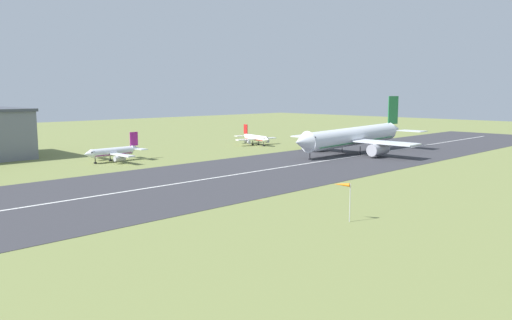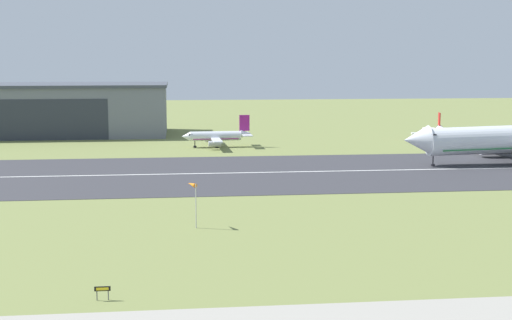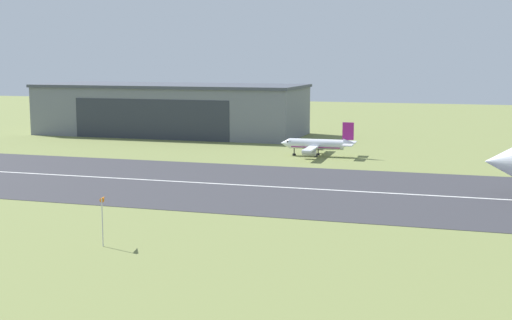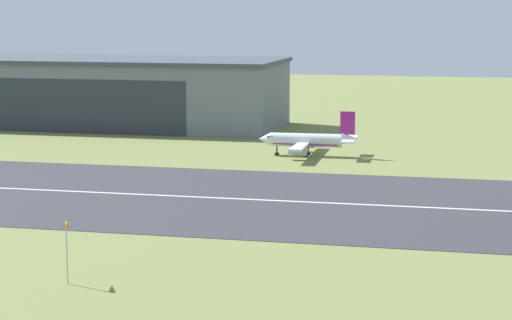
# 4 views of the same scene
# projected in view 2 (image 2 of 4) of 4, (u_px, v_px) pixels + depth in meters

# --- Properties ---
(ground_plane) EXTENTS (627.86, 627.86, 0.00)m
(ground_plane) POSITION_uv_depth(u_px,v_px,m) (212.00, 243.00, 90.92)
(ground_plane) COLOR olive
(runway_strip) EXTENTS (387.86, 49.27, 0.06)m
(runway_strip) POSITION_uv_depth(u_px,v_px,m) (198.00, 174.00, 145.21)
(runway_strip) COLOR #333338
(runway_strip) RESTS_ON ground_plane
(runway_centreline) EXTENTS (349.08, 0.70, 0.01)m
(runway_centreline) POSITION_uv_depth(u_px,v_px,m) (198.00, 174.00, 145.20)
(runway_centreline) COLOR silver
(runway_centreline) RESTS_ON runway_strip
(hangar_building) EXTENTS (82.92, 31.44, 15.66)m
(hangar_building) POSITION_uv_depth(u_px,v_px,m) (31.00, 110.00, 217.16)
(hangar_building) COLOR slate
(hangar_building) RESTS_ON ground_plane
(airplane_parked_west) EXTENTS (18.66, 22.14, 8.46)m
(airplane_parked_west) POSITION_uv_depth(u_px,v_px,m) (217.00, 136.00, 188.32)
(airplane_parked_west) COLOR silver
(airplane_parked_west) RESTS_ON ground_plane
(airplane_parked_centre) EXTENTS (17.81, 18.46, 7.74)m
(airplane_parked_centre) POSITION_uv_depth(u_px,v_px,m) (443.00, 132.00, 199.58)
(airplane_parked_centre) COLOR white
(airplane_parked_centre) RESTS_ON ground_plane
(windsock_pole) EXTENTS (1.50, 2.68, 6.25)m
(windsock_pole) POSITION_uv_depth(u_px,v_px,m) (192.00, 187.00, 99.22)
(windsock_pole) COLOR #B7B7BC
(windsock_pole) RESTS_ON ground_plane
(runway_sign) EXTENTS (1.56, 0.13, 1.40)m
(runway_sign) POSITION_uv_depth(u_px,v_px,m) (102.00, 290.00, 69.24)
(runway_sign) COLOR #4C4C51
(runway_sign) RESTS_ON ground_plane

